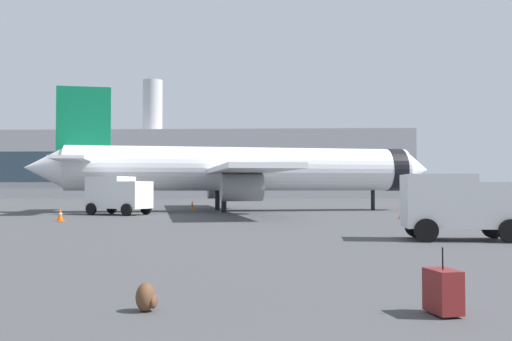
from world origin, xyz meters
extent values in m
cylinder|color=white|center=(-3.22, 45.84, 3.70)|extent=(30.09, 10.40, 3.80)
cone|color=white|center=(12.57, 49.45, 3.70)|extent=(3.14, 4.05, 3.61)
cone|color=white|center=(-19.41, 42.13, 3.70)|extent=(3.88, 4.05, 3.42)
cylinder|color=black|center=(10.42, 48.96, 3.70)|extent=(2.23, 4.09, 3.88)
cube|color=white|center=(-5.98, 53.41, 3.40)|extent=(8.25, 16.67, 0.36)
cube|color=white|center=(-2.41, 37.81, 3.40)|extent=(8.25, 16.67, 0.36)
cylinder|color=gray|center=(-5.43, 50.97, 2.10)|extent=(3.61, 2.86, 2.20)
cylinder|color=gray|center=(-2.97, 40.25, 2.10)|extent=(3.61, 2.86, 2.20)
cube|color=#0C7247|center=(-16.38, 42.82, 7.30)|extent=(4.37, 1.33, 6.40)
cube|color=white|center=(-17.59, 45.83, 4.30)|extent=(3.87, 6.43, 0.24)
cube|color=white|center=(-16.16, 39.59, 4.30)|extent=(3.87, 6.43, 0.24)
cylinder|color=black|center=(8.47, 48.51, 0.90)|extent=(0.36, 0.36, 1.80)
cylinder|color=black|center=(-5.71, 47.73, 0.90)|extent=(0.44, 0.44, 1.80)
cylinder|color=black|center=(-4.64, 43.05, 0.90)|extent=(0.44, 0.44, 1.80)
cube|color=white|center=(-10.80, 38.31, 1.52)|extent=(2.43, 2.69, 2.04)
cube|color=#1E232D|center=(-10.14, 38.03, 2.00)|extent=(0.87, 1.84, 0.84)
cube|color=white|center=(-12.99, 39.28, 1.70)|extent=(3.74, 3.27, 2.40)
cylinder|color=black|center=(-10.22, 39.32, 0.45)|extent=(0.91, 0.56, 0.90)
cylinder|color=black|center=(-11.15, 37.21, 0.45)|extent=(0.91, 0.56, 0.90)
cylinder|color=black|center=(-13.30, 40.67, 0.45)|extent=(0.91, 0.56, 0.90)
cylinder|color=black|center=(-14.23, 38.57, 0.45)|extent=(0.91, 0.56, 0.90)
cube|color=white|center=(8.47, 19.38, 1.39)|extent=(1.87, 2.10, 1.78)
cube|color=white|center=(6.27, 19.51, 1.55)|extent=(2.75, 2.15, 2.10)
cylinder|color=black|center=(8.75, 20.42, 0.45)|extent=(0.91, 0.27, 0.90)
cylinder|color=black|center=(8.63, 18.32, 0.45)|extent=(0.91, 0.27, 0.90)
cylinder|color=black|center=(5.67, 20.59, 0.45)|extent=(0.91, 0.27, 0.90)
cylinder|color=black|center=(5.56, 18.50, 0.45)|extent=(0.91, 0.27, 0.90)
cube|color=#F2590C|center=(-13.48, 30.83, 0.02)|extent=(0.44, 0.44, 0.04)
cone|color=#F2590C|center=(-13.48, 30.83, 0.42)|extent=(0.36, 0.36, 0.76)
cylinder|color=white|center=(-13.48, 30.83, 0.46)|extent=(0.23, 0.23, 0.10)
cube|color=#F2590C|center=(-8.47, 50.51, 0.02)|extent=(0.44, 0.44, 0.04)
cone|color=#F2590C|center=(-8.47, 50.51, 0.43)|extent=(0.36, 0.36, 0.78)
cylinder|color=white|center=(-8.47, 50.51, 0.47)|extent=(0.23, 0.23, 0.10)
cube|color=#F2590C|center=(8.72, 31.82, 0.02)|extent=(0.44, 0.44, 0.04)
cone|color=#F2590C|center=(8.72, 31.82, 0.32)|extent=(0.36, 0.36, 0.55)
cylinder|color=white|center=(8.72, 31.82, 0.34)|extent=(0.23, 0.23, 0.10)
cube|color=#F2590C|center=(7.96, 34.10, 0.02)|extent=(0.44, 0.44, 0.04)
cone|color=#F2590C|center=(7.96, 34.10, 0.37)|extent=(0.36, 0.36, 0.66)
cylinder|color=white|center=(7.96, 34.10, 0.40)|extent=(0.23, 0.23, 0.10)
cube|color=maroon|center=(2.70, 6.38, 0.39)|extent=(0.55, 0.72, 0.70)
cylinder|color=black|center=(2.70, 6.38, 0.92)|extent=(0.02, 0.02, 0.36)
cylinder|color=black|center=(2.64, 6.60, 0.04)|extent=(0.08, 0.05, 0.08)
cylinder|color=black|center=(2.76, 6.16, 0.04)|extent=(0.08, 0.05, 0.08)
ellipsoid|color=brown|center=(-2.21, 6.43, 0.24)|extent=(0.32, 0.40, 0.48)
ellipsoid|color=brown|center=(-2.07, 6.43, 0.17)|extent=(0.12, 0.28, 0.24)
cube|color=#B2B2B7|center=(-18.42, 121.84, 7.21)|extent=(93.16, 16.63, 14.42)
cube|color=#334756|center=(-18.42, 113.48, 6.49)|extent=(88.51, 0.10, 6.49)
cylinder|color=#B2B2B7|center=(-29.00, 121.84, 20.42)|extent=(4.40, 4.40, 12.00)
camera|label=1|loc=(0.06, -2.87, 2.08)|focal=39.13mm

